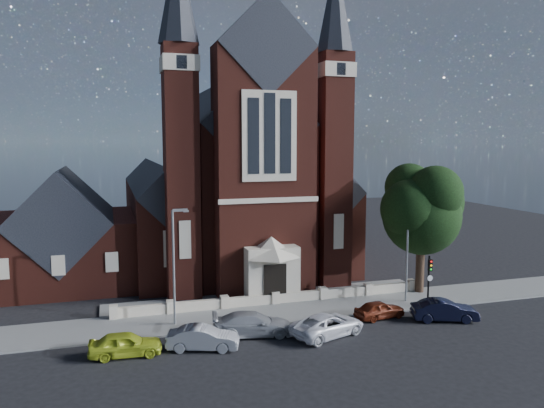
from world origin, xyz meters
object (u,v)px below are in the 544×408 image
Objects in this scene: car_dark_red at (380,310)px; car_navy at (444,310)px; car_white_suv at (328,325)px; street_tree at (425,211)px; parish_hall at (64,239)px; church at (228,184)px; car_silver_b at (253,324)px; car_silver_a at (203,338)px; street_lamp_right at (408,245)px; street_lamp_left at (175,260)px; traffic_signal at (429,274)px; car_lime_van at (126,344)px.

car_navy is at bearing -121.72° from car_dark_red.
car_navy reaches higher than car_white_suv.
parish_hall is at bearing 156.74° from street_tree.
car_navy is at bearing -66.29° from church.
church is 7.67× the size of car_navy.
church reaches higher than car_silver_b.
car_silver_a is at bearing 69.34° from car_white_suv.
car_navy is (17.19, 0.15, 0.03)m from car_silver_a.
street_lamp_right is 1.56× the size of car_white_suv.
car_silver_a is (1.04, -4.71, -3.88)m from street_lamp_left.
car_silver_b is at bearing -166.12° from street_lamp_right.
street_lamp_left is 11.09m from car_white_suv.
traffic_signal reaches higher than car_dark_red.
parish_hall is at bearing -162.84° from church.
car_dark_red is at bearing -144.81° from street_lamp_right.
traffic_signal is at bearing -84.25° from car_dark_red.
car_white_suv is (17.30, -18.81, -3.29)m from parish_hall.
car_lime_van is at bearing -116.06° from church.
street_tree reaches higher than street_lamp_left.
street_tree reaches higher than car_white_suv.
parish_hall is at bearing 46.14° from car_silver_b.
street_lamp_right is at bearing -145.74° from street_tree.
car_navy is (-2.27, -6.27, -6.21)m from street_tree.
parish_hall is at bearing 151.78° from street_lamp_right.
church is 4.31× the size of street_lamp_left.
street_lamp_right is 18.02m from car_silver_a.
parish_hall is 3.27× the size of car_dark_red.
car_lime_van is 0.98× the size of car_silver_a.
car_lime_van reaches higher than car_silver_a.
car_dark_red is (22.20, -16.74, -3.37)m from parish_hall.
parish_hall is at bearing 22.67° from car_white_suv.
car_navy is (18.23, -4.56, -3.85)m from street_lamp_left.
church is 25.73m from car_silver_a.
parish_hall is 2.32× the size of car_silver_b.
street_lamp_right is (-2.51, -1.71, -2.36)m from street_tree.
car_silver_a is 0.83× the size of car_silver_b.
car_white_suv is at bearing -86.87° from church.
street_lamp_right is 5.97m from car_navy.
car_lime_van is at bearing -165.82° from street_tree.
car_silver_a is at bearing -106.19° from church.
parish_hall is 16.18m from street_lamp_left.
traffic_signal is 3.57m from car_navy.
car_dark_red is at bearing -74.04° from church.
car_lime_van is 8.11m from car_silver_b.
street_lamp_right is at bearing -81.25° from car_white_suv.
car_dark_red is at bearing -37.02° from parish_hall.
traffic_signal is at bearing -59.99° from street_lamp_right.
street_lamp_left is at bearing -112.66° from church.
car_silver_b is at bearing -79.25° from car_lime_van.
street_lamp_right is 22.26m from car_lime_van.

